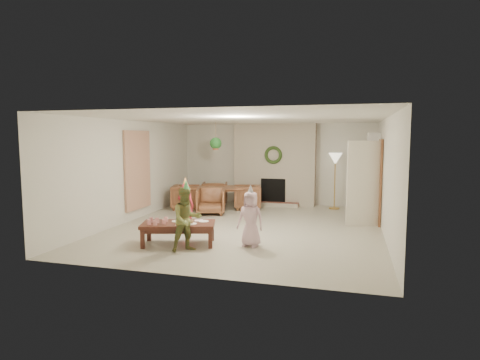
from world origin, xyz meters
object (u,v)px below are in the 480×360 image
(dining_chair_far, at_px, (215,193))
(child_red, at_px, (186,205))
(dining_chair_near, at_px, (211,201))
(dining_table, at_px, (213,198))
(dining_chair_right, at_px, (247,197))
(child_plaid, at_px, (187,219))
(child_pink, at_px, (251,219))
(coffee_table_top, at_px, (178,224))
(dining_chair_left, at_px, (186,197))

(dining_chair_far, height_order, child_red, child_red)
(dining_chair_near, relative_size, child_red, 0.74)
(dining_table, bearing_deg, dining_chair_near, -90.00)
(child_red, bearing_deg, dining_chair_right, -109.05)
(dining_table, relative_size, child_plaid, 1.54)
(dining_chair_near, height_order, child_pink, child_pink)
(dining_table, height_order, child_plaid, child_plaid)
(coffee_table_top, height_order, child_pink, child_pink)
(child_plaid, bearing_deg, dining_chair_left, 70.59)
(dining_chair_near, xyz_separation_m, child_plaid, (0.79, -3.50, 0.24))
(dining_chair_near, xyz_separation_m, child_red, (0.00, -1.72, 0.17))
(dining_chair_left, height_order, child_plaid, child_plaid)
(dining_table, relative_size, child_pink, 1.71)
(child_plaid, relative_size, child_pink, 1.11)
(dining_table, distance_m, child_red, 2.51)
(dining_chair_far, relative_size, dining_chair_right, 1.00)
(dining_chair_near, distance_m, child_red, 1.73)
(child_red, bearing_deg, dining_chair_left, -70.56)
(dining_chair_far, bearing_deg, child_pink, 101.71)
(dining_chair_near, relative_size, dining_chair_left, 1.00)
(dining_chair_left, bearing_deg, child_pink, -156.01)
(dining_chair_right, bearing_deg, child_plaid, -14.92)
(dining_chair_left, relative_size, coffee_table_top, 0.55)
(dining_chair_near, height_order, dining_chair_far, same)
(dining_chair_left, height_order, child_red, child_red)
(dining_chair_far, relative_size, coffee_table_top, 0.55)
(dining_chair_near, bearing_deg, child_plaid, -92.72)
(dining_chair_far, height_order, dining_chair_left, same)
(dining_table, height_order, child_red, child_red)
(coffee_table_top, bearing_deg, dining_chair_far, 84.31)
(coffee_table_top, bearing_deg, child_pink, -5.87)
(child_plaid, distance_m, child_pink, 1.22)
(dining_table, xyz_separation_m, child_red, (0.21, -2.49, 0.20))
(dining_table, distance_m, dining_chair_left, 0.80)
(dining_table, xyz_separation_m, child_pink, (2.04, -3.63, 0.21))
(coffee_table_top, distance_m, child_pink, 1.41)
(dining_table, distance_m, child_pink, 4.18)
(dining_chair_near, bearing_deg, dining_table, 90.00)
(dining_chair_right, xyz_separation_m, child_red, (-0.75, -2.75, 0.17))
(coffee_table_top, height_order, child_red, child_red)
(dining_table, bearing_deg, dining_chair_right, 0.00)
(dining_chair_right, bearing_deg, child_red, -30.59)
(dining_chair_far, bearing_deg, child_red, 82.02)
(dining_chair_near, relative_size, dining_chair_far, 1.00)
(child_pink, bearing_deg, dining_table, 126.47)
(dining_chair_near, distance_m, dining_chair_right, 1.28)
(coffee_table_top, bearing_deg, dining_chair_left, 94.93)
(dining_chair_far, bearing_deg, dining_chair_right, 141.34)
(dining_chair_left, xyz_separation_m, child_plaid, (1.77, -4.05, 0.24))
(coffee_table_top, bearing_deg, dining_chair_near, 81.91)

